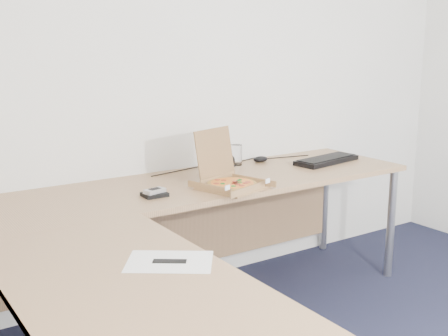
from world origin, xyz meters
TOP-DOWN VIEW (x-y plane):
  - desk at (-0.82, 0.97)m, footprint 2.50×2.20m
  - pizza_box at (-0.46, 1.20)m, footprint 0.29×0.33m
  - drinking_glass at (-0.11, 1.65)m, footprint 0.07×0.07m
  - keyboard at (0.40, 1.39)m, footprint 0.48×0.23m
  - mouse at (0.06, 1.64)m, footprint 0.12×0.10m
  - wallet at (-0.87, 1.27)m, footprint 0.12×0.10m
  - phone at (-0.87, 1.27)m, footprint 0.11×0.07m
  - paper_sheet at (-1.21, 0.48)m, footprint 0.36×0.34m
  - dome_speaker at (-0.17, 1.65)m, footprint 0.09×0.09m
  - cable_bundle at (-0.14, 1.68)m, footprint 0.56×0.11m

SIDE VIEW (x-z plane):
  - desk at x=-0.82m, z-range 0.34..1.07m
  - paper_sheet at x=-1.21m, z-range 0.73..0.73m
  - cable_bundle at x=-0.14m, z-range 0.73..0.74m
  - wallet at x=-0.87m, z-range 0.73..0.75m
  - keyboard at x=0.40m, z-range 0.73..0.76m
  - mouse at x=0.06m, z-range 0.73..0.77m
  - phone at x=-0.87m, z-range 0.75..0.77m
  - pizza_box at x=-0.46m, z-range 0.62..0.91m
  - dome_speaker at x=-0.17m, z-range 0.73..0.81m
  - drinking_glass at x=-0.11m, z-range 0.73..0.86m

